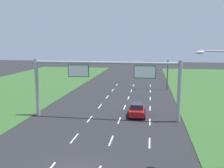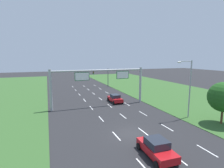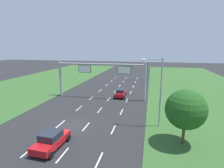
{
  "view_description": "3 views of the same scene",
  "coord_description": "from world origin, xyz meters",
  "px_view_note": "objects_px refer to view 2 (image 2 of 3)",
  "views": [
    {
      "loc": [
        5.16,
        -15.45,
        8.94
      ],
      "look_at": [
        0.36,
        15.54,
        3.65
      ],
      "focal_mm": 40.0,
      "sensor_mm": 36.0,
      "label": 1
    },
    {
      "loc": [
        -8.79,
        -17.47,
        8.91
      ],
      "look_at": [
        2.69,
        13.35,
        3.87
      ],
      "focal_mm": 28.0,
      "sensor_mm": 36.0,
      "label": 2
    },
    {
      "loc": [
        9.33,
        -19.01,
        9.74
      ],
      "look_at": [
        2.33,
        12.35,
        2.93
      ],
      "focal_mm": 28.0,
      "sensor_mm": 36.0,
      "label": 3
    }
  ],
  "objects_px": {
    "traffic_light_mast": "(102,74)",
    "roadside_tree_near": "(224,97)",
    "street_lamp": "(188,84)",
    "car_near_red": "(156,148)",
    "sign_gantry": "(100,80)",
    "car_lead_silver": "(115,98)"
  },
  "relations": [
    {
      "from": "street_lamp",
      "to": "car_near_red",
      "type": "bearing_deg",
      "value": -144.84
    },
    {
      "from": "car_near_red",
      "to": "traffic_light_mast",
      "type": "bearing_deg",
      "value": 82.76
    },
    {
      "from": "car_near_red",
      "to": "traffic_light_mast",
      "type": "height_order",
      "value": "traffic_light_mast"
    },
    {
      "from": "traffic_light_mast",
      "to": "roadside_tree_near",
      "type": "distance_m",
      "value": 34.17
    },
    {
      "from": "sign_gantry",
      "to": "car_lead_silver",
      "type": "bearing_deg",
      "value": 24.37
    },
    {
      "from": "car_near_red",
      "to": "roadside_tree_near",
      "type": "relative_size",
      "value": 0.76
    },
    {
      "from": "car_lead_silver",
      "to": "traffic_light_mast",
      "type": "xyz_separation_m",
      "value": [
        2.75,
        17.82,
        3.07
      ]
    },
    {
      "from": "car_lead_silver",
      "to": "traffic_light_mast",
      "type": "bearing_deg",
      "value": 79.31
    },
    {
      "from": "sign_gantry",
      "to": "street_lamp",
      "type": "height_order",
      "value": "street_lamp"
    },
    {
      "from": "car_near_red",
      "to": "car_lead_silver",
      "type": "height_order",
      "value": "car_near_red"
    },
    {
      "from": "traffic_light_mast",
      "to": "street_lamp",
      "type": "distance_m",
      "value": 30.23
    },
    {
      "from": "car_lead_silver",
      "to": "roadside_tree_near",
      "type": "height_order",
      "value": "roadside_tree_near"
    },
    {
      "from": "street_lamp",
      "to": "roadside_tree_near",
      "type": "xyz_separation_m",
      "value": [
        2.63,
        -3.6,
        -1.35
      ]
    },
    {
      "from": "car_near_red",
      "to": "roadside_tree_near",
      "type": "xyz_separation_m",
      "value": [
        12.75,
        3.54,
        2.92
      ]
    },
    {
      "from": "car_near_red",
      "to": "traffic_light_mast",
      "type": "xyz_separation_m",
      "value": [
        6.29,
        37.09,
        3.05
      ]
    },
    {
      "from": "sign_gantry",
      "to": "street_lamp",
      "type": "relative_size",
      "value": 2.03
    },
    {
      "from": "sign_gantry",
      "to": "street_lamp",
      "type": "bearing_deg",
      "value": -46.16
    },
    {
      "from": "traffic_light_mast",
      "to": "roadside_tree_near",
      "type": "bearing_deg",
      "value": -79.1
    },
    {
      "from": "car_near_red",
      "to": "sign_gantry",
      "type": "bearing_deg",
      "value": 92.38
    },
    {
      "from": "traffic_light_mast",
      "to": "street_lamp",
      "type": "bearing_deg",
      "value": -82.71
    },
    {
      "from": "car_lead_silver",
      "to": "traffic_light_mast",
      "type": "height_order",
      "value": "traffic_light_mast"
    },
    {
      "from": "traffic_light_mast",
      "to": "street_lamp",
      "type": "xyz_separation_m",
      "value": [
        3.83,
        -29.96,
        1.21
      ]
    }
  ]
}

